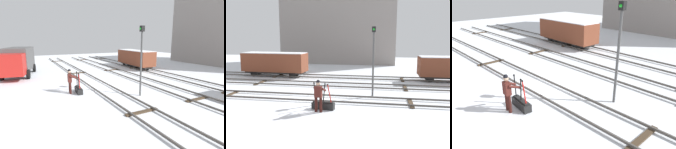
{
  "view_description": "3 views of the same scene",
  "coord_description": "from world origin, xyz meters",
  "views": [
    {
      "loc": [
        12.64,
        -5.22,
        3.73
      ],
      "look_at": [
        1.66,
        0.44,
        1.2
      ],
      "focal_mm": 28.01,
      "sensor_mm": 36.0,
      "label": 1
    },
    {
      "loc": [
        4.3,
        -14.83,
        4.07
      ],
      "look_at": [
        1.38,
        0.76,
        1.5
      ],
      "focal_mm": 40.43,
      "sensor_mm": 36.0,
      "label": 2
    },
    {
      "loc": [
        8.67,
        -6.39,
        4.98
      ],
      "look_at": [
        0.87,
        0.88,
        0.81
      ],
      "focal_mm": 35.21,
      "sensor_mm": 36.0,
      "label": 3
    }
  ],
  "objects": [
    {
      "name": "apartment_building",
      "position": [
        -2.17,
        21.33,
        5.79
      ],
      "size": [
        15.87,
        6.76,
        11.57
      ],
      "color": "gray",
      "rests_on": "ground_plane"
    },
    {
      "name": "track_siding_far",
      "position": [
        0.0,
        7.87,
        0.11
      ],
      "size": [
        44.0,
        1.94,
        0.18
      ],
      "color": "#4C4742",
      "rests_on": "ground_plane"
    },
    {
      "name": "rail_worker",
      "position": [
        0.94,
        -2.44,
        0.96
      ],
      "size": [
        0.58,
        0.67,
        1.72
      ],
      "rotation": [
        0.0,
        0.0,
        -0.09
      ],
      "color": "#351511",
      "rests_on": "ground_plane"
    },
    {
      "name": "freight_car_back_track",
      "position": [
        9.73,
        7.87,
        1.25
      ],
      "size": [
        5.11,
        2.16,
        2.15
      ],
      "rotation": [
        0.0,
        0.0,
        0.03
      ],
      "color": "#2D2B28",
      "rests_on": "ground_plane"
    },
    {
      "name": "ground_plane",
      "position": [
        0.0,
        0.0,
        0.0
      ],
      "size": [
        60.0,
        60.0,
        0.0
      ],
      "primitive_type": "plane",
      "color": "silver"
    },
    {
      "name": "track_main_line",
      "position": [
        0.0,
        0.0,
        0.11
      ],
      "size": [
        44.0,
        1.94,
        0.18
      ],
      "color": "#4C4742",
      "rests_on": "ground_plane"
    },
    {
      "name": "signal_post",
      "position": [
        3.56,
        1.57,
        2.72
      ],
      "size": [
        0.24,
        0.32,
        4.53
      ],
      "color": "#4C4C4C",
      "rests_on": "ground_plane"
    },
    {
      "name": "switch_lever_frame",
      "position": [
        1.05,
        -1.9,
        0.25
      ],
      "size": [
        1.27,
        0.47,
        1.45
      ],
      "rotation": [
        0.0,
        0.0,
        -0.09
      ],
      "color": "black",
      "rests_on": "ground_plane"
    },
    {
      "name": "freight_car_mid_siding",
      "position": [
        -6.18,
        7.87,
        1.32
      ],
      "size": [
        6.22,
        2.13,
        2.29
      ],
      "rotation": [
        0.0,
        0.0,
        -0.03
      ],
      "color": "#2D2B28",
      "rests_on": "ground_plane"
    },
    {
      "name": "track_siding_near",
      "position": [
        0.0,
        4.27,
        0.11
      ],
      "size": [
        44.0,
        1.94,
        0.18
      ],
      "color": "#4C4742",
      "rests_on": "ground_plane"
    }
  ]
}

